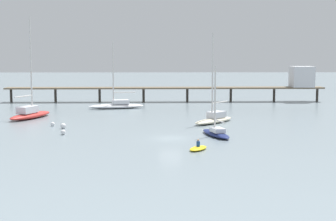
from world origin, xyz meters
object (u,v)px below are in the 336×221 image
at_px(sailboat_red, 30,113).
at_px(mooring_buoy_inner, 53,124).
at_px(sailboat_cream, 214,118).
at_px(mooring_buoy_mid, 63,126).
at_px(sailboat_navy, 216,132).
at_px(dinghy_yellow, 198,148).
at_px(mooring_buoy_far, 63,132).
at_px(sailboat_white, 117,105).
at_px(pier, 237,82).

distance_m(sailboat_red, mooring_buoy_inner, 9.52).
relative_size(sailboat_cream, mooring_buoy_mid, 17.16).
bearing_deg(mooring_buoy_mid, sailboat_navy, -17.83).
distance_m(sailboat_navy, dinghy_yellow, 9.05).
distance_m(dinghy_yellow, mooring_buoy_far, 18.55).
distance_m(mooring_buoy_far, mooring_buoy_mid, 4.96).
distance_m(sailboat_white, mooring_buoy_mid, 24.77).
bearing_deg(pier, sailboat_white, -152.26).
xyz_separation_m(mooring_buoy_inner, mooring_buoy_mid, (1.88, -2.49, 0.08)).
bearing_deg(sailboat_white, sailboat_cream, -51.00).
relative_size(dinghy_yellow, mooring_buoy_mid, 4.41).
xyz_separation_m(sailboat_white, mooring_buoy_mid, (-5.04, -24.25, -0.31)).
height_order(dinghy_yellow, mooring_buoy_far, dinghy_yellow).
bearing_deg(sailboat_cream, mooring_buoy_mid, -165.57).
height_order(sailboat_red, sailboat_white, sailboat_red).
bearing_deg(mooring_buoy_inner, pier, 48.36).
xyz_separation_m(dinghy_yellow, mooring_buoy_far, (-15.65, 9.96, 0.11)).
bearing_deg(sailboat_red, mooring_buoy_mid, -56.43).
xyz_separation_m(pier, dinghy_yellow, (-11.81, -51.36, -3.74)).
height_order(mooring_buoy_far, mooring_buoy_mid, mooring_buoy_mid).
bearing_deg(dinghy_yellow, mooring_buoy_mid, 138.16).
bearing_deg(sailboat_navy, mooring_buoy_mid, 162.17).
distance_m(sailboat_red, mooring_buoy_far, 17.29).
relative_size(pier, mooring_buoy_inner, 113.32).
distance_m(sailboat_red, sailboat_cream, 27.90).
distance_m(sailboat_navy, mooring_buoy_mid, 20.35).
height_order(mooring_buoy_inner, mooring_buoy_mid, mooring_buoy_mid).
relative_size(sailboat_cream, mooring_buoy_inner, 22.31).
bearing_deg(sailboat_red, sailboat_cream, -10.86).
distance_m(pier, sailboat_red, 44.00).
height_order(pier, sailboat_red, sailboat_red).
relative_size(sailboat_red, sailboat_cream, 1.21).
xyz_separation_m(sailboat_cream, dinghy_yellow, (-3.86, -20.09, -0.55)).
relative_size(mooring_buoy_inner, mooring_buoy_far, 0.90).
bearing_deg(mooring_buoy_far, pier, 56.44).
bearing_deg(mooring_buoy_far, sailboat_cream, 27.43).
distance_m(sailboat_red, mooring_buoy_mid, 12.62).
bearing_deg(sailboat_white, pier, 27.74).
xyz_separation_m(sailboat_white, dinghy_yellow, (11.53, -39.08, -0.47)).
xyz_separation_m(mooring_buoy_far, mooring_buoy_mid, (-0.92, 4.87, 0.05)).
height_order(sailboat_cream, mooring_buoy_far, sailboat_cream).
height_order(sailboat_cream, mooring_buoy_mid, sailboat_cream).
height_order(sailboat_navy, mooring_buoy_inner, sailboat_navy).
height_order(sailboat_navy, sailboat_white, sailboat_white).
xyz_separation_m(sailboat_red, sailboat_cream, (27.40, -5.25, -0.13)).
bearing_deg(mooring_buoy_mid, mooring_buoy_far, -79.34).
relative_size(sailboat_red, sailboat_white, 1.26).
bearing_deg(mooring_buoy_far, dinghy_yellow, -32.47).
relative_size(sailboat_white, mooring_buoy_mid, 16.45).
xyz_separation_m(sailboat_navy, sailboat_white, (-14.33, 30.48, 0.15)).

